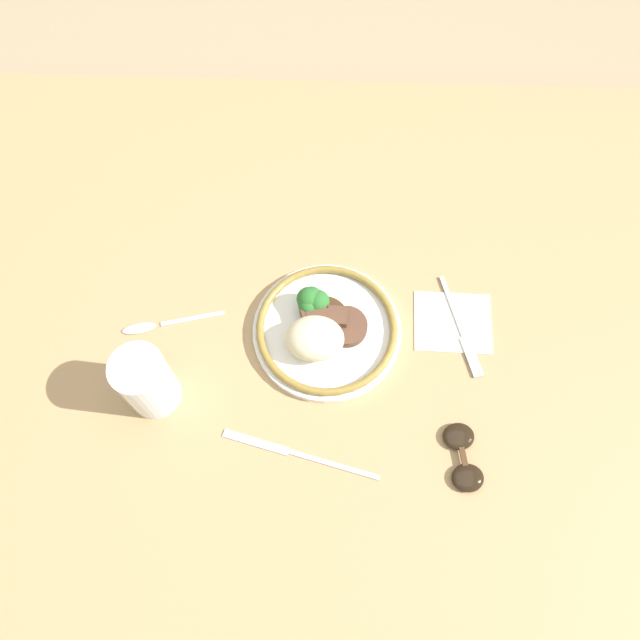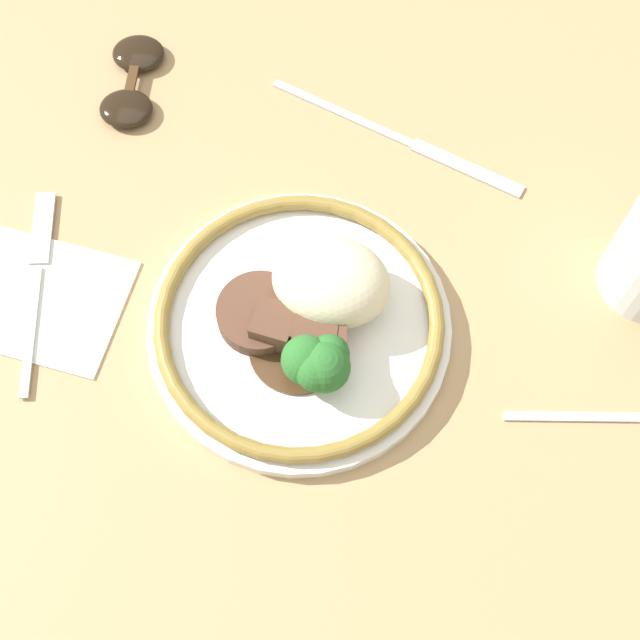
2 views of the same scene
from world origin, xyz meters
name	(u,v)px [view 1 (image 1 of 2)]	position (x,y,z in m)	size (l,w,h in m)	color
ground_plane	(335,369)	(0.00, 0.00, 0.00)	(8.00, 8.00, 0.00)	#998466
dining_table	(335,364)	(0.00, 0.00, 0.02)	(1.33, 1.14, 0.05)	tan
napkin	(453,322)	(-0.18, -0.07, 0.05)	(0.12, 0.11, 0.00)	silver
plate	(324,328)	(0.02, -0.04, 0.07)	(0.23, 0.23, 0.07)	white
juice_glass	(147,383)	(0.27, 0.07, 0.10)	(0.08, 0.08, 0.12)	orange
fork	(463,335)	(-0.20, -0.05, 0.05)	(0.06, 0.17, 0.00)	#B7B7BC
knife	(293,453)	(0.06, 0.15, 0.05)	(0.23, 0.07, 0.00)	#B7B7BC
spoon	(153,326)	(0.29, -0.05, 0.05)	(0.16, 0.05, 0.01)	#B7B7BC
sunglasses	(463,457)	(-0.19, 0.15, 0.05)	(0.06, 0.11, 0.01)	black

